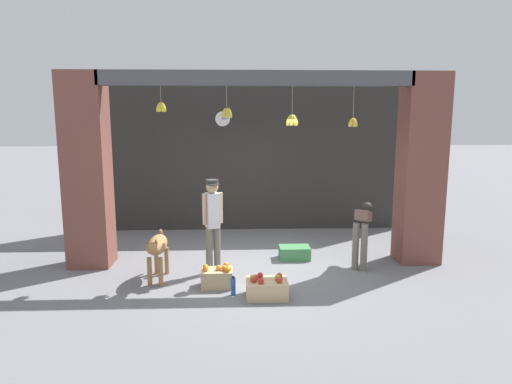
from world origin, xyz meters
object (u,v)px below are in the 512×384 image
Objects in this scene: shopkeeper at (213,219)px; produce_box_green at (295,253)px; water_bottle at (233,286)px; fruit_crate_apples at (267,288)px; dog at (157,247)px; worker_stooping at (363,227)px; wall_clock at (223,119)px; fruit_crate_oranges at (217,277)px.

produce_box_green is at bearing -177.33° from shopkeeper.
water_bottle reaches higher than produce_box_green.
dog is at bearing 156.54° from fruit_crate_apples.
worker_stooping is 2.20m from fruit_crate_apples.
shopkeeper is 5.48× the size of water_bottle.
worker_stooping is 3.05× the size of wall_clock.
shopkeeper reaches higher than fruit_crate_oranges.
shopkeeper is 1.48× the size of worker_stooping.
water_bottle is (-1.09, -1.63, 0.02)m from produce_box_green.
worker_stooping is at bearing 162.58° from shopkeeper.
produce_box_green is (0.61, 1.72, -0.02)m from fruit_crate_apples.
worker_stooping reaches higher than fruit_crate_apples.
worker_stooping is 2.63m from fruit_crate_oranges.
dog is 3.42m from worker_stooping.
dog is 1.84× the size of produce_box_green.
shopkeeper is (0.85, 0.33, 0.36)m from dog.
water_bottle is (-0.48, 0.09, -0.00)m from fruit_crate_apples.
dog reaches higher than produce_box_green.
fruit_crate_oranges is 0.41m from water_bottle.
produce_box_green is at bearing 70.49° from fruit_crate_apples.
fruit_crate_apples is 2.07× the size of water_bottle.
water_bottle is 4.46m from wall_clock.
dog is at bearing 162.70° from fruit_crate_oranges.
produce_box_green is at bearing 56.32° from water_bottle.
fruit_crate_oranges is 0.85× the size of produce_box_green.
dog is at bearing 151.93° from water_bottle.
fruit_crate_oranges is at bearing 149.27° from fruit_crate_apples.
dog is 1.85m from fruit_crate_apples.
worker_stooping is at bearing 19.34° from fruit_crate_oranges.
wall_clock is at bearing 157.16° from worker_stooping.
fruit_crate_apples is (1.66, -0.72, -0.40)m from dog.
fruit_crate_oranges is at bearing -135.73° from produce_box_green.
shopkeeper is at bearing 127.62° from fruit_crate_apples.
wall_clock is at bearing -114.27° from shopkeeper.
water_bottle is (0.24, -0.34, -0.02)m from fruit_crate_oranges.
fruit_crate_apples is (0.81, -1.05, -0.76)m from shopkeeper.
fruit_crate_apples is at bearing 105.11° from shopkeeper.
fruit_crate_oranges reaches higher than produce_box_green.
worker_stooping is (3.37, 0.56, 0.15)m from dog.
water_bottle is (0.33, -0.96, -0.77)m from shopkeeper.
shopkeeper is 4.52× the size of wall_clock.
dog is at bearing -146.50° from worker_stooping.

